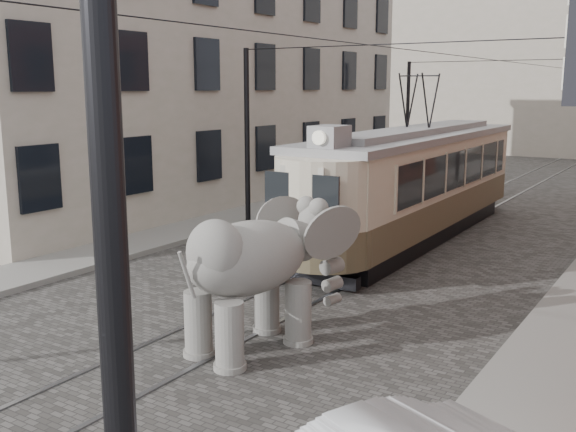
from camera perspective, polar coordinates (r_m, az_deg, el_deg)
The scene contains 8 objects.
ground at distance 15.37m, azimuth 0.31°, elevation -6.86°, with size 120.00×120.00×0.00m, color #484542.
tram_rails at distance 15.37m, azimuth 0.31°, elevation -6.82°, with size 1.54×80.00×0.02m, color slate, non-canonical shape.
sidewalk_right at distance 13.33m, azimuth 23.04°, elevation -10.29°, with size 2.00×60.00×0.15m, color slate.
sidewalk_left at distance 19.49m, azimuth -16.09°, elevation -3.22°, with size 2.00×60.00×0.15m, color slate.
stucco_building at distance 29.23m, azimuth -7.59°, elevation 11.47°, with size 7.00×24.00×10.00m, color gray.
catenary at distance 19.21m, azimuth 7.85°, elevation 5.78°, with size 11.00×30.20×6.00m, color black, non-canonical shape.
tram at distance 21.10m, azimuth 11.00°, elevation 4.92°, with size 2.66×12.87×5.11m, color #C0B59C, non-canonical shape.
elephant at distance 12.00m, azimuth -3.37°, elevation -5.44°, with size 2.39×4.33×2.65m, color slate, non-canonical shape.
Camera 1 is at (7.83, -12.36, 4.72)m, focal length 41.38 mm.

